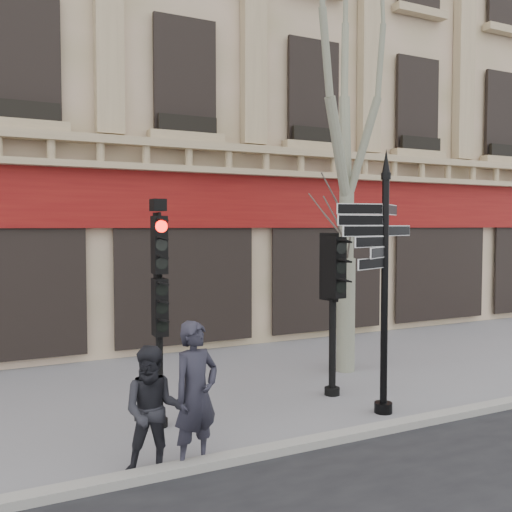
# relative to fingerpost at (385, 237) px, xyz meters

# --- Properties ---
(ground) EXTENTS (80.00, 80.00, 0.00)m
(ground) POSITION_rel_fingerpost_xyz_m (-1.34, 0.70, -2.82)
(ground) COLOR slate
(ground) RESTS_ON ground
(kerb) EXTENTS (80.00, 0.25, 0.12)m
(kerb) POSITION_rel_fingerpost_xyz_m (-1.34, -0.70, -2.76)
(kerb) COLOR gray
(kerb) RESTS_ON ground
(building) EXTENTS (28.00, 15.52, 18.00)m
(building) POSITION_rel_fingerpost_xyz_m (-1.34, 13.18, 6.17)
(building) COLOR tan
(building) RESTS_ON ground
(fingerpost) EXTENTS (2.10, 2.10, 4.20)m
(fingerpost) POSITION_rel_fingerpost_xyz_m (0.00, 0.00, 0.00)
(fingerpost) COLOR black
(fingerpost) RESTS_ON ground
(traffic_signal_main) EXTENTS (0.38, 0.28, 3.39)m
(traffic_signal_main) POSITION_rel_fingerpost_xyz_m (-3.39, 0.98, -0.68)
(traffic_signal_main) COLOR black
(traffic_signal_main) RESTS_ON ground
(traffic_signal_secondary) EXTENTS (0.51, 0.39, 2.80)m
(traffic_signal_secondary) POSITION_rel_fingerpost_xyz_m (-0.19, 1.17, -0.86)
(traffic_signal_secondary) COLOR black
(traffic_signal_secondary) RESTS_ON ground
(plane_tree) EXTENTS (3.39, 3.39, 9.01)m
(plane_tree) POSITION_rel_fingerpost_xyz_m (1.01, 2.46, 3.50)
(plane_tree) COLOR gray
(plane_tree) RESTS_ON ground
(pedestrian_a) EXTENTS (0.77, 0.64, 1.82)m
(pedestrian_a) POSITION_rel_fingerpost_xyz_m (-3.41, -0.60, -1.91)
(pedestrian_a) COLOR #20202A
(pedestrian_a) RESTS_ON ground
(pedestrian_b) EXTENTS (0.91, 0.81, 1.57)m
(pedestrian_b) POSITION_rel_fingerpost_xyz_m (-3.95, -0.60, -2.04)
(pedestrian_b) COLOR black
(pedestrian_b) RESTS_ON ground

